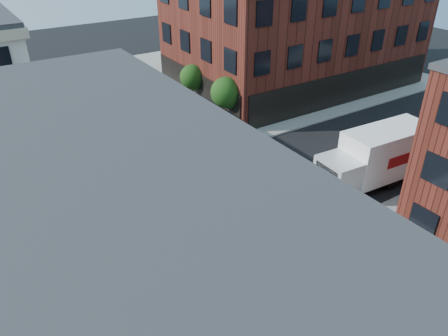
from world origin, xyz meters
The scene contains 8 objects.
ground centered at (0.00, 0.00, 0.00)m, with size 120.00×120.00×0.00m, color black.
sidewalk_ne centered at (21.00, 21.00, 0.07)m, with size 30.00×30.00×0.15m, color gray.
building_ne centered at (20.50, 16.00, 6.00)m, with size 25.00×16.00×12.00m, color #431810.
tree_near centered at (7.56, 9.98, 3.16)m, with size 2.69×2.69×4.49m.
tree_far centered at (7.56, 15.98, 2.87)m, with size 2.43×2.43×4.07m.
signal_pole centered at (-6.72, -6.68, 2.86)m, with size 1.29×1.24×4.60m.
box_truck centered at (11.10, -3.75, 2.11)m, with size 9.11×3.28×4.06m.
traffic_cone centered at (-3.29, -5.70, 0.36)m, with size 0.54×0.54×0.75m.
Camera 1 is at (-12.32, -20.32, 16.67)m, focal length 35.00 mm.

